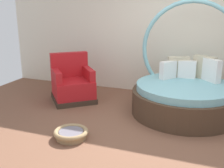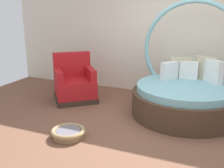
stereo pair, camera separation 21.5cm
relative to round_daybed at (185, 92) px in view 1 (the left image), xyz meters
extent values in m
cube|color=brown|center=(-0.33, -1.05, -0.40)|extent=(8.00, 8.00, 0.02)
cube|color=silver|center=(-0.33, 1.04, 1.09)|extent=(8.00, 0.12, 2.95)
cylinder|color=#473323|center=(0.00, -0.08, -0.17)|extent=(1.84, 1.84, 0.43)
cylinder|color=#7AB7C1|center=(0.00, -0.08, 0.10)|extent=(1.70, 1.70, 0.12)
torus|color=#7AB7C1|center=(0.00, 0.43, 0.69)|extent=(1.83, 0.08, 1.83)
cube|color=white|center=(0.40, 0.28, 0.37)|extent=(0.36, 0.38, 0.41)
cube|color=#BCB293|center=(0.27, 0.42, 0.38)|extent=(0.43, 0.31, 0.43)
cube|color=white|center=(-0.03, 0.37, 0.33)|extent=(0.33, 0.14, 0.33)
cube|color=#BCB293|center=(-0.20, 0.38, 0.36)|extent=(0.40, 0.26, 0.39)
cube|color=white|center=(-0.35, 0.18, 0.33)|extent=(0.29, 0.33, 0.33)
cube|color=#38281E|center=(-2.18, -0.15, -0.34)|extent=(1.12, 1.12, 0.10)
cube|color=red|center=(-2.18, -0.15, -0.12)|extent=(1.07, 1.07, 0.34)
cube|color=red|center=(-2.38, 0.09, 0.30)|extent=(0.68, 0.61, 0.50)
cube|color=red|center=(-2.43, -0.36, 0.16)|extent=(0.53, 0.60, 0.22)
cube|color=red|center=(-1.94, 0.06, 0.16)|extent=(0.53, 0.60, 0.22)
cylinder|color=#9E7F56|center=(-1.43, -1.63, -0.36)|extent=(0.44, 0.44, 0.06)
torus|color=#9E7F56|center=(-1.43, -1.63, -0.29)|extent=(0.51, 0.51, 0.07)
cylinder|color=slate|center=(-1.43, -1.63, -0.30)|extent=(0.36, 0.36, 0.05)
camera|label=1|loc=(0.41, -4.84, 1.50)|focal=43.99mm
camera|label=2|loc=(0.61, -4.76, 1.50)|focal=43.99mm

